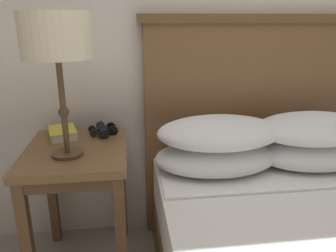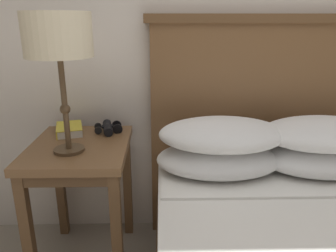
{
  "view_description": "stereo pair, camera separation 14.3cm",
  "coord_description": "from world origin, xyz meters",
  "px_view_note": "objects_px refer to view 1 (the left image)",
  "views": [
    {
      "loc": [
        -0.39,
        -0.74,
        1.18
      ],
      "look_at": [
        -0.22,
        0.61,
        0.74
      ],
      "focal_mm": 35.0,
      "sensor_mm": 36.0,
      "label": 1
    },
    {
      "loc": [
        -0.25,
        -0.75,
        1.18
      ],
      "look_at": [
        -0.22,
        0.61,
        0.74
      ],
      "focal_mm": 35.0,
      "sensor_mm": 36.0,
      "label": 2
    }
  ],
  "objects_px": {
    "table_lamp": "(56,39)",
    "book_on_nightstand": "(62,133)",
    "binoculars_pair": "(103,130)",
    "nightstand": "(78,168)"
  },
  "relations": [
    {
      "from": "nightstand",
      "to": "binoculars_pair",
      "type": "height_order",
      "value": "binoculars_pair"
    },
    {
      "from": "book_on_nightstand",
      "to": "binoculars_pair",
      "type": "bearing_deg",
      "value": 3.68
    },
    {
      "from": "table_lamp",
      "to": "book_on_nightstand",
      "type": "xyz_separation_m",
      "value": [
        -0.06,
        0.24,
        -0.45
      ]
    },
    {
      "from": "book_on_nightstand",
      "to": "table_lamp",
      "type": "bearing_deg",
      "value": -75.25
    },
    {
      "from": "nightstand",
      "to": "table_lamp",
      "type": "distance_m",
      "value": 0.58
    },
    {
      "from": "nightstand",
      "to": "book_on_nightstand",
      "type": "bearing_deg",
      "value": 118.71
    },
    {
      "from": "table_lamp",
      "to": "book_on_nightstand",
      "type": "bearing_deg",
      "value": 104.75
    },
    {
      "from": "table_lamp",
      "to": "binoculars_pair",
      "type": "bearing_deg",
      "value": 62.72
    },
    {
      "from": "table_lamp",
      "to": "binoculars_pair",
      "type": "relative_size",
      "value": 3.49
    },
    {
      "from": "binoculars_pair",
      "to": "nightstand",
      "type": "bearing_deg",
      "value": -122.89
    }
  ]
}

